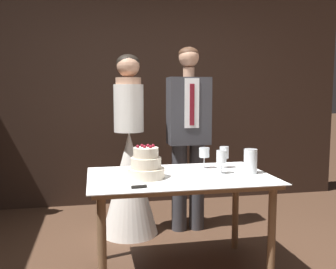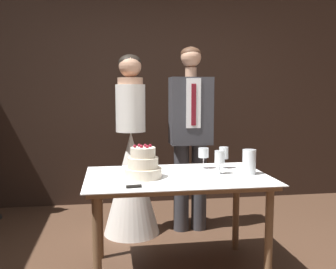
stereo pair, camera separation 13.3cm
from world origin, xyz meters
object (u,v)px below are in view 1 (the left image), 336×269
Objects in this scene: cake_knife at (151,186)px; wine_glass_near at (204,154)px; tiered_cake at (146,165)px; wine_glass_middle at (221,158)px; hurricane_candle at (250,162)px; groom at (188,131)px; cake_table at (179,186)px; bride at (129,169)px; wine_glass_far at (224,154)px.

cake_knife is 2.49× the size of wine_glass_near.
wine_glass_near is (0.51, 0.26, 0.03)m from tiered_cake.
cake_knife is 0.67m from wine_glass_middle.
cake_knife is at bearing -152.27° from wine_glass_middle.
hurricane_candle reaches higher than wine_glass_middle.
groom reaches higher than wine_glass_middle.
cake_knife is (-0.01, -0.27, -0.08)m from tiered_cake.
hurricane_candle is (0.54, -0.04, 0.17)m from cake_table.
cake_knife reaches higher than cake_table.
cake_knife is 0.85m from hurricane_candle.
wine_glass_middle is at bearing 21.63° from cake_knife.
bride is (-0.83, 0.91, -0.21)m from hurricane_candle.
cake_knife is 1.18m from bride.
tiered_cake reaches higher than wine_glass_far.
tiered_cake is 0.93m from bride.
tiered_cake is 1.59× the size of wine_glass_near.
wine_glass_middle is at bearing -72.38° from wine_glass_near.
hurricane_candle is 0.10× the size of groom.
wine_glass_middle is at bearing -0.46° from cake_table.
cake_knife is 2.25× the size of hurricane_candle.
hurricane_candle is 1.25m from bride.
groom is (-0.03, 0.87, 0.12)m from wine_glass_middle.
groom reaches higher than tiered_cake.
cake_knife is at bearing -161.55° from hurricane_candle.
bride is at bearing 179.94° from groom.
hurricane_candle is at bearing -0.25° from tiered_cake.
wine_glass_far is (0.42, 0.20, 0.20)m from cake_table.
groom is (0.55, 1.18, 0.23)m from cake_knife.
wine_glass_middle is at bearing -87.71° from groom.
bride reaches higher than wine_glass_middle.
wine_glass_near is 0.23m from wine_glass_middle.
cake_table is at bearing -108.54° from groom.
wine_glass_middle is at bearing -54.69° from bride.
tiered_cake reaches higher than hurricane_candle.
wine_glass_middle is 1.01× the size of wine_glass_far.
cake_knife is at bearing -130.23° from cake_table.
tiered_cake is at bearing -87.83° from bride.
wine_glass_middle is (0.58, 0.04, 0.03)m from tiered_cake.
tiered_cake is 1.53× the size of wine_glass_far.
hurricane_candle is at bearing -42.15° from wine_glass_near.
cake_knife is at bearing -88.74° from bride.
wine_glass_middle is 0.22m from hurricane_candle.
hurricane_candle is 0.11× the size of bride.
groom is at bearing 58.68° from cake_knife.
hurricane_candle is at bearing -74.52° from groom.
cake_knife is (-0.26, -0.31, 0.09)m from cake_table.
bride is at bearing 132.46° from hurricane_candle.
wine_glass_middle is (0.59, 0.31, 0.11)m from cake_knife.
tiered_cake is at bearing -176.33° from wine_glass_middle.
groom reaches higher than cake_table.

